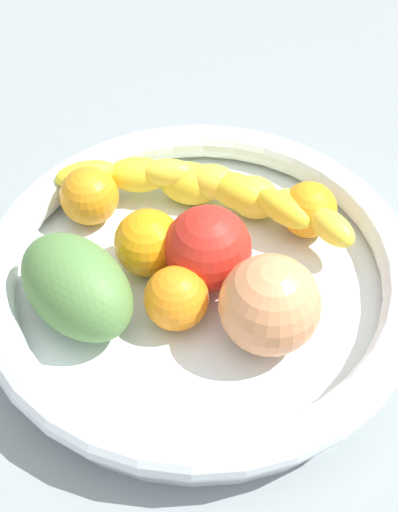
{
  "coord_description": "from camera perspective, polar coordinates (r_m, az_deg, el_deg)",
  "views": [
    {
      "loc": [
        33.33,
        -12.76,
        48.35
      ],
      "look_at": [
        0.0,
        0.0,
        8.16
      ],
      "focal_mm": 46.39,
      "sensor_mm": 36.0,
      "label": 1
    }
  ],
  "objects": [
    {
      "name": "mango_green",
      "position": [
        0.52,
        -10.4,
        -2.98
      ],
      "size": [
        12.73,
        10.68,
        7.22
      ],
      "primitive_type": "ellipsoid",
      "rotation": [
        0.0,
        0.0,
        3.53
      ],
      "color": "#568641",
      "rests_on": "fruit_bowl"
    },
    {
      "name": "orange_rear",
      "position": [
        0.59,
        9.43,
        3.96
      ],
      "size": [
        5.01,
        5.01,
        5.01
      ],
      "primitive_type": "sphere",
      "color": "orange",
      "rests_on": "fruit_bowl"
    },
    {
      "name": "orange_mid_right",
      "position": [
        0.6,
        -9.43,
        5.14
      ],
      "size": [
        5.3,
        5.3,
        5.3
      ],
      "primitive_type": "sphere",
      "color": "orange",
      "rests_on": "fruit_bowl"
    },
    {
      "name": "orange_front",
      "position": [
        0.55,
        -4.4,
        1.14
      ],
      "size": [
        5.73,
        5.73,
        5.73
      ],
      "primitive_type": "sphere",
      "color": "orange",
      "rests_on": "fruit_bowl"
    },
    {
      "name": "peach_blush",
      "position": [
        0.5,
        6.11,
        -4.21
      ],
      "size": [
        7.76,
        7.76,
        7.76
      ],
      "primitive_type": "sphere",
      "color": "#E7935D",
      "rests_on": "fruit_bowl"
    },
    {
      "name": "fruit_bowl",
      "position": [
        0.56,
        -0.0,
        -1.65
      ],
      "size": [
        36.42,
        36.42,
        5.33
      ],
      "color": "silver",
      "rests_on": "kitchen_counter"
    },
    {
      "name": "banana_draped_left",
      "position": [
        0.59,
        4.55,
        5.12
      ],
      "size": [
        16.18,
        15.14,
        4.59
      ],
      "color": "yellow",
      "rests_on": "fruit_bowl"
    },
    {
      "name": "banana_draped_right",
      "position": [
        0.6,
        -1.04,
        6.12
      ],
      "size": [
        15.1,
        20.22,
        4.41
      ],
      "color": "yellow",
      "rests_on": "fruit_bowl"
    },
    {
      "name": "kitchen_counter",
      "position": [
        0.59,
        -0.0,
        -4.31
      ],
      "size": [
        120.0,
        120.0,
        3.0
      ],
      "primitive_type": "cube",
      "color": "gray",
      "rests_on": "ground"
    },
    {
      "name": "orange_mid_left",
      "position": [
        0.52,
        -1.97,
        -3.66
      ],
      "size": [
        5.16,
        5.16,
        5.16
      ],
      "primitive_type": "sphere",
      "color": "orange",
      "rests_on": "fruit_bowl"
    },
    {
      "name": "tomato_red",
      "position": [
        0.53,
        0.92,
        0.34
      ],
      "size": [
        7.17,
        7.17,
        7.17
      ],
      "primitive_type": "sphere",
      "color": "red",
      "rests_on": "fruit_bowl"
    }
  ]
}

